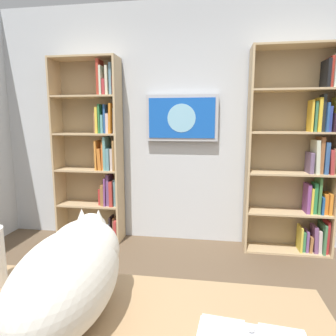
{
  "coord_description": "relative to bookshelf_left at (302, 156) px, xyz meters",
  "views": [
    {
      "loc": [
        -0.3,
        1.14,
        1.4
      ],
      "look_at": [
        0.04,
        -1.11,
        1.03
      ],
      "focal_mm": 31.25,
      "sensor_mm": 36.0,
      "label": 1
    }
  ],
  "objects": [
    {
      "name": "cat",
      "position": [
        1.37,
        2.35,
        -0.14
      ],
      "size": [
        0.32,
        0.69,
        0.33
      ],
      "color": "silver",
      "rests_on": "desk"
    },
    {
      "name": "bookshelf_right",
      "position": [
        2.25,
        0.0,
        0.01
      ],
      "size": [
        0.76,
        0.28,
        2.09
      ],
      "color": "tan",
      "rests_on": "ground"
    },
    {
      "name": "wall_mounted_tv",
      "position": [
        1.27,
        -0.08,
        0.39
      ],
      "size": [
        0.8,
        0.07,
        0.51
      ],
      "color": "#B7B7BC"
    },
    {
      "name": "bookshelf_left",
      "position": [
        0.0,
        0.0,
        0.0
      ],
      "size": [
        0.89,
        0.28,
        2.14
      ],
      "color": "tan",
      "rests_on": "ground"
    },
    {
      "name": "wall_back",
      "position": [
        1.23,
        -0.17,
        0.31
      ],
      "size": [
        4.52,
        0.06,
        2.7
      ],
      "primitive_type": "cube",
      "color": "silver",
      "rests_on": "ground"
    }
  ]
}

